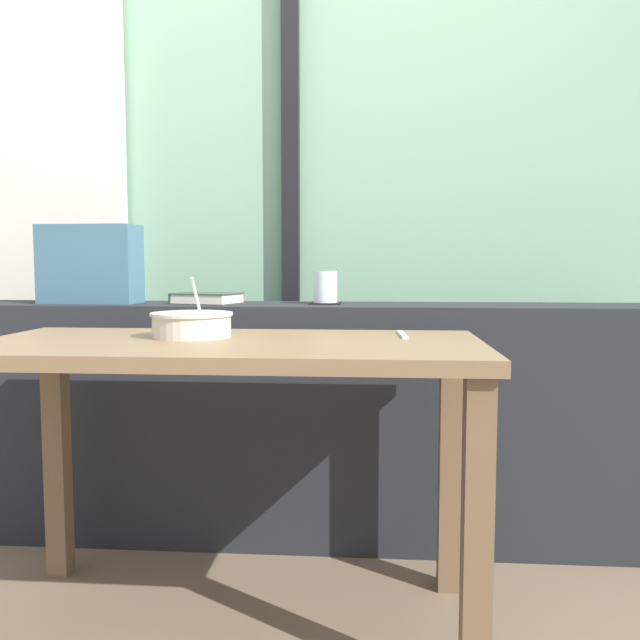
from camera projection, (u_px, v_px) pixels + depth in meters
ground at (251, 622)px, 1.71m from camera, size 8.00×8.00×0.00m
outdoor_backdrop at (300, 146)px, 2.77m from camera, size 4.80×0.08×2.80m
curtain_left_panel at (58, 182)px, 2.76m from camera, size 0.56×0.06×2.50m
window_divider_post at (291, 169)px, 2.71m from camera, size 0.07×0.05×2.60m
dark_console_ledge at (280, 421)px, 2.23m from camera, size 2.80×0.31×0.78m
breakfast_table at (230, 389)px, 1.64m from camera, size 1.23×0.59×0.73m
coaster_square at (325, 303)px, 2.19m from camera, size 0.10×0.10×0.00m
juice_glass at (325, 288)px, 2.18m from camera, size 0.08×0.08×0.10m
closed_book at (207, 298)px, 2.21m from camera, size 0.23×0.20×0.04m
throw_pillow at (90, 264)px, 2.23m from camera, size 0.32×0.15×0.26m
soup_bowl at (192, 324)px, 1.71m from camera, size 0.21×0.21×0.15m
fork_utensil at (402, 334)px, 1.74m from camera, size 0.02×0.17×0.01m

